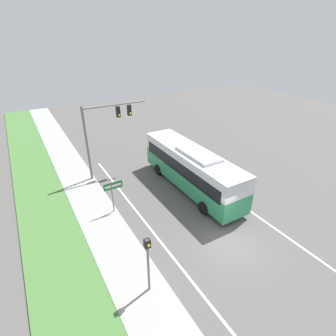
{
  "coord_description": "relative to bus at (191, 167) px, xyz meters",
  "views": [
    {
      "loc": [
        -9.48,
        -8.64,
        11.7
      ],
      "look_at": [
        0.08,
        7.6,
        1.84
      ],
      "focal_mm": 28.0,
      "sensor_mm": 36.0,
      "label": 1
    }
  ],
  "objects": [
    {
      "name": "ground_plane",
      "position": [
        -1.67,
        -6.59,
        -1.98
      ],
      "size": [
        80.0,
        80.0,
        0.0
      ],
      "primitive_type": "plane",
      "color": "#565451"
    },
    {
      "name": "sidewalk",
      "position": [
        -7.87,
        -6.59,
        -1.92
      ],
      "size": [
        2.8,
        80.0,
        0.12
      ],
      "color": "#9E9E99",
      "rests_on": "ground_plane"
    },
    {
      "name": "grass_verge",
      "position": [
        -11.07,
        -6.59,
        -1.93
      ],
      "size": [
        3.6,
        80.0,
        0.1
      ],
      "color": "#477538",
      "rests_on": "ground_plane"
    },
    {
      "name": "lane_divider_near",
      "position": [
        -5.27,
        -6.59,
        -1.97
      ],
      "size": [
        0.14,
        30.0,
        0.01
      ],
      "color": "silver",
      "rests_on": "ground_plane"
    },
    {
      "name": "lane_divider_far",
      "position": [
        1.93,
        -6.59,
        -1.97
      ],
      "size": [
        0.14,
        30.0,
        0.01
      ],
      "color": "silver",
      "rests_on": "ground_plane"
    },
    {
      "name": "bus",
      "position": [
        0.0,
        0.0,
        0.0
      ],
      "size": [
        2.68,
        10.98,
        3.59
      ],
      "color": "#2D8956",
      "rests_on": "ground_plane"
    },
    {
      "name": "signal_gantry",
      "position": [
        -5.07,
        5.6,
        2.66
      ],
      "size": [
        5.62,
        0.41,
        6.56
      ],
      "color": "slate",
      "rests_on": "ground_plane"
    },
    {
      "name": "pedestrian_signal",
      "position": [
        -7.44,
        -7.07,
        0.3
      ],
      "size": [
        0.28,
        0.34,
        3.39
      ],
      "color": "slate",
      "rests_on": "ground_plane"
    },
    {
      "name": "street_sign",
      "position": [
        -6.64,
        0.02,
        -0.14
      ],
      "size": [
        1.36,
        0.08,
        2.54
      ],
      "color": "slate",
      "rests_on": "ground_plane"
    }
  ]
}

